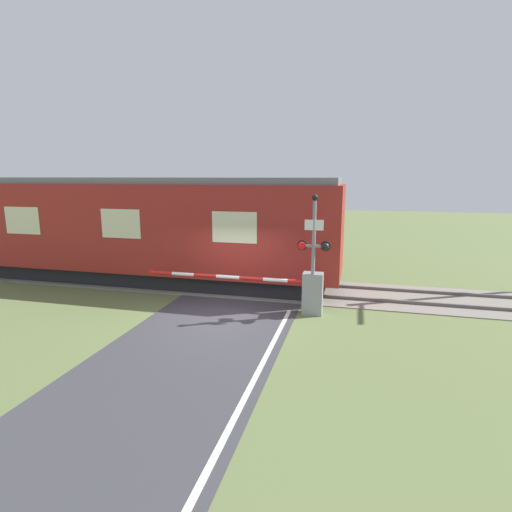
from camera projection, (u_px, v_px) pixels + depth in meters
name	position (u px, v px, depth m)	size (l,w,h in m)	color
ground_plane	(223.00, 317.00, 11.87)	(80.00, 80.00, 0.00)	#5B6B3D
track_bed	(251.00, 287.00, 15.03)	(36.00, 3.20, 0.13)	slate
train	(143.00, 229.00, 15.68)	(15.39, 3.00, 4.08)	black
crossing_barrier	(298.00, 291.00, 12.15)	(5.77, 0.44, 1.27)	gray
signal_post	(313.00, 248.00, 11.62)	(0.98, 0.26, 3.62)	gray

